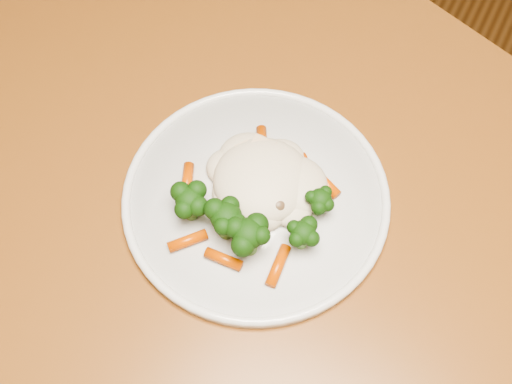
# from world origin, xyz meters

# --- Properties ---
(dining_table) EXTENTS (1.44, 1.18, 0.75)m
(dining_table) POSITION_xyz_m (0.16, 0.12, 0.65)
(dining_table) COLOR brown
(dining_table) RESTS_ON ground
(plate) EXTENTS (0.30, 0.30, 0.01)m
(plate) POSITION_xyz_m (0.14, 0.16, 0.76)
(plate) COLOR silver
(plate) RESTS_ON dining_table
(meal) EXTENTS (0.18, 0.19, 0.05)m
(meal) POSITION_xyz_m (0.15, 0.15, 0.78)
(meal) COLOR beige
(meal) RESTS_ON plate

